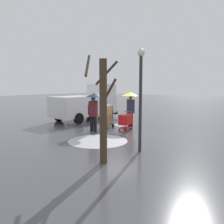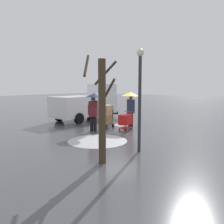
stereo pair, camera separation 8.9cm
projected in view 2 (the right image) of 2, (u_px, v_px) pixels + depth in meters
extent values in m
plane|color=#4C4C51|center=(115.00, 129.00, 13.55)|extent=(90.00, 90.00, 0.00)
cylinder|color=#999BA0|center=(124.00, 125.00, 14.75)|extent=(1.26, 1.26, 0.01)
cylinder|color=silver|center=(98.00, 141.00, 10.59)|extent=(2.71, 2.71, 0.01)
cube|color=white|center=(85.00, 105.00, 16.90)|extent=(2.01, 5.22, 1.40)
cube|color=white|center=(102.00, 90.00, 18.26)|extent=(1.85, 1.42, 0.84)
cube|color=black|center=(108.00, 99.00, 18.92)|extent=(1.66, 0.07, 0.63)
cube|color=#232326|center=(108.00, 112.00, 19.07)|extent=(1.96, 0.18, 0.24)
cylinder|color=black|center=(91.00, 112.00, 18.84)|extent=(0.25, 0.72, 0.72)
cylinder|color=black|center=(109.00, 114.00, 17.65)|extent=(0.25, 0.72, 0.72)
cylinder|color=black|center=(59.00, 116.00, 16.30)|extent=(0.25, 0.72, 0.72)
cylinder|color=black|center=(79.00, 119.00, 15.12)|extent=(0.25, 0.72, 0.72)
cube|color=red|center=(125.00, 120.00, 13.04)|extent=(0.58, 0.80, 0.56)
cube|color=red|center=(125.00, 128.00, 13.10)|extent=(0.52, 0.72, 0.04)
cylinder|color=red|center=(129.00, 112.00, 13.35)|extent=(0.58, 0.08, 0.04)
sphere|color=black|center=(126.00, 130.00, 12.74)|extent=(0.10, 0.10, 0.10)
sphere|color=black|center=(120.00, 130.00, 12.96)|extent=(0.10, 0.10, 0.10)
sphere|color=black|center=(131.00, 129.00, 13.25)|extent=(0.10, 0.10, 0.10)
sphere|color=black|center=(125.00, 128.00, 13.47)|extent=(0.10, 0.10, 0.10)
cylinder|color=white|center=(123.00, 118.00, 12.99)|extent=(0.09, 0.29, 0.69)
cube|color=#515156|center=(107.00, 124.00, 13.81)|extent=(0.50, 0.61, 0.03)
cylinder|color=#515156|center=(113.00, 115.00, 13.86)|extent=(0.04, 0.04, 1.10)
cylinder|color=#515156|center=(107.00, 114.00, 14.12)|extent=(0.04, 0.04, 1.10)
cylinder|color=black|center=(113.00, 126.00, 13.93)|extent=(0.06, 0.20, 0.20)
cylinder|color=black|center=(107.00, 125.00, 14.21)|extent=(0.06, 0.20, 0.20)
cube|color=tan|center=(107.00, 122.00, 13.79)|extent=(0.43, 0.47, 0.27)
cube|color=#A37F51|center=(107.00, 117.00, 13.76)|extent=(0.46, 0.60, 0.27)
cube|color=tan|center=(107.00, 112.00, 13.73)|extent=(0.42, 0.51, 0.29)
cube|color=tan|center=(107.00, 108.00, 13.70)|extent=(0.51, 0.63, 0.29)
cylinder|color=black|center=(132.00, 120.00, 14.21)|extent=(0.18, 0.18, 0.82)
cylinder|color=black|center=(130.00, 120.00, 14.06)|extent=(0.18, 0.18, 0.82)
cube|color=#282D47|center=(131.00, 106.00, 14.04)|extent=(0.31, 0.46, 0.84)
sphere|color=#8C6647|center=(131.00, 98.00, 13.98)|extent=(0.22, 0.22, 0.22)
cylinder|color=#282D47|center=(133.00, 107.00, 14.24)|extent=(0.10, 0.10, 0.55)
cylinder|color=#282D47|center=(129.00, 103.00, 13.87)|extent=(0.31, 0.12, 0.50)
cylinder|color=#333338|center=(130.00, 100.00, 13.92)|extent=(0.02, 0.02, 0.86)
cone|color=yellow|center=(130.00, 94.00, 13.88)|extent=(1.04, 1.04, 0.22)
sphere|color=#333338|center=(130.00, 92.00, 13.86)|extent=(0.04, 0.04, 0.04)
cylinder|color=black|center=(92.00, 124.00, 12.76)|extent=(0.18, 0.18, 0.82)
cylinder|color=black|center=(95.00, 124.00, 12.71)|extent=(0.18, 0.18, 0.82)
cube|color=#5B1E23|center=(93.00, 109.00, 12.64)|extent=(0.51, 0.43, 0.84)
sphere|color=brown|center=(93.00, 99.00, 12.58)|extent=(0.22, 0.22, 0.22)
cylinder|color=#5B1E23|center=(89.00, 110.00, 12.71)|extent=(0.10, 0.10, 0.55)
cylinder|color=#5B1E23|center=(96.00, 105.00, 12.59)|extent=(0.21, 0.32, 0.50)
cylinder|color=#333338|center=(95.00, 102.00, 12.57)|extent=(0.02, 0.02, 0.86)
cone|color=navy|center=(95.00, 95.00, 12.53)|extent=(1.04, 1.04, 0.22)
sphere|color=#333338|center=(95.00, 93.00, 12.51)|extent=(0.04, 0.04, 0.04)
cylinder|color=#423323|center=(102.00, 112.00, 7.40)|extent=(0.24, 0.24, 3.35)
cylinder|color=#423323|center=(105.00, 73.00, 7.61)|extent=(0.76, 0.36, 0.80)
cylinder|color=#423323|center=(86.00, 65.00, 7.24)|extent=(0.66, 0.87, 0.76)
cylinder|color=#423323|center=(109.00, 90.00, 7.51)|extent=(0.63, 0.18, 0.76)
cylinder|color=#2D2D33|center=(140.00, 105.00, 8.69)|extent=(0.12, 0.12, 3.60)
sphere|color=#EAEACC|center=(140.00, 52.00, 8.47)|extent=(0.28, 0.28, 0.28)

